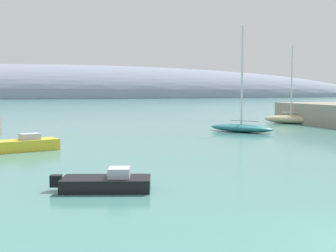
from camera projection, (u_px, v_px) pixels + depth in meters
distant_ridge at (55, 98)px, 242.22m from camera, size 392.89×72.97×36.01m
sailboat_teal_near_shore at (241, 127)px, 43.38m from camera, size 5.85×6.83×10.28m
sailboat_sand_mid_mooring at (291, 119)px, 54.39m from camera, size 6.02×6.47×9.52m
motorboat_yellow_alongside_breakwater at (18, 145)px, 29.60m from camera, size 5.70×3.22×1.14m
motorboat_black_outer at (106, 183)px, 17.97m from camera, size 4.14×2.46×0.93m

